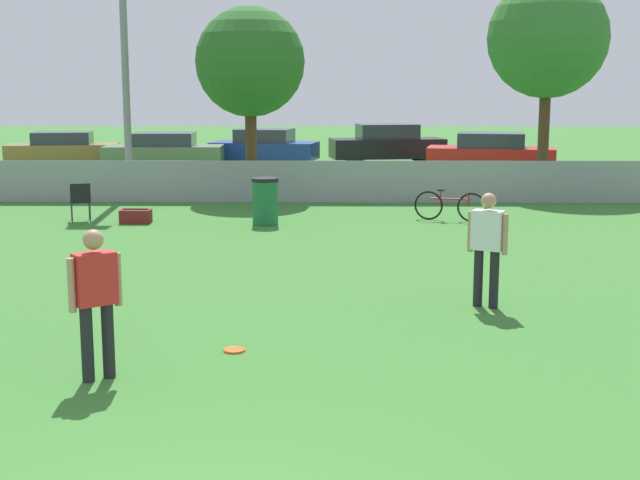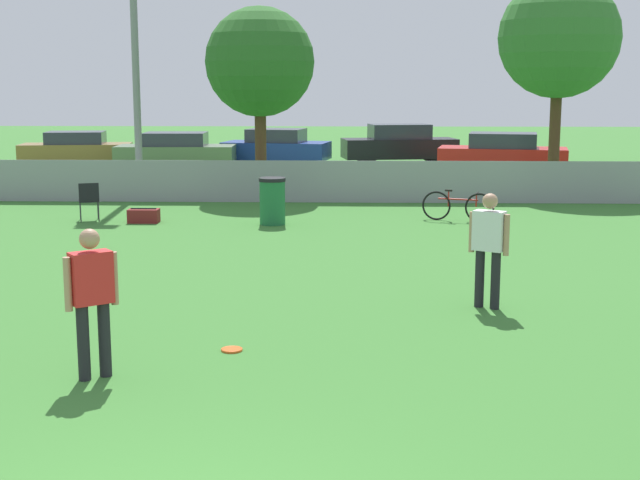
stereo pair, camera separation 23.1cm
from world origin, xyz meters
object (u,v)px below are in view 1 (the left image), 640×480
Objects in this scene: player_defender_red at (96,294)px; trash_bin at (265,201)px; tree_near_pole at (250,63)px; folding_chair_sideline at (80,199)px; parked_car_olive at (164,151)px; parked_car_dark at (387,144)px; tree_far_right at (548,38)px; frisbee_disc at (234,350)px; parked_car_red at (491,153)px; parked_car_blue at (265,147)px; light_pole at (123,9)px; bicycle_sideline at (450,206)px; gear_bag_sideline at (136,216)px; player_receiver_white at (487,241)px; parked_car_tan at (63,149)px.

trash_bin is at bearing 47.65° from player_defender_red.
folding_chair_sideline is (-3.42, -5.03, -3.13)m from tree_near_pole.
parked_car_olive is 8.72m from parked_car_dark.
tree_far_right is 5.87× the size of trash_bin.
parked_car_red is at bearing 72.32° from frisbee_disc.
parked_car_blue is (-0.07, 25.29, -0.26)m from player_defender_red.
light_pole is 8.30× the size of trash_bin.
parked_car_red is at bearing -59.49° from parked_car_dark.
light_pole is 1.41× the size of tree_far_right.
player_defender_red is at bearing -95.67° from bicycle_sideline.
gear_bag_sideline is at bearing -84.07° from parked_car_olive.
player_receiver_white is 1.02× the size of bicycle_sideline.
folding_chair_sideline is at bearing -89.76° from light_pole.
parked_car_red is at bearing -153.20° from folding_chair_sideline.
tree_far_right reaches higher than tree_near_pole.
folding_chair_sideline is at bearing -124.22° from tree_near_pole.
bicycle_sideline is 4.21m from trash_bin.
parked_car_olive is at bearing -172.95° from parked_car_dark.
folding_chair_sideline is 1.33m from gear_bag_sideline.
tree_near_pole is at bearing -55.51° from parked_car_tan.
light_pole is 16.35m from frisbee_disc.
parked_car_dark is 1.00× the size of parked_car_red.
parked_car_dark is (-0.48, 15.06, 0.38)m from bicycle_sideline.
player_defender_red is (-8.66, -17.09, -3.43)m from tree_far_right.
parked_car_blue reaches higher than frisbee_disc.
light_pole is 9.76× the size of folding_chair_sideline.
bicycle_sideline is at bearing -93.57° from parked_car_red.
bicycle_sideline is at bearing -59.30° from parked_car_blue.
tree_far_right reaches higher than parked_car_red.
tree_near_pole is at bearing 98.15° from trash_bin.
light_pole reaches higher than bicycle_sideline.
light_pole is 5.36× the size of player_receiver_white.
bicycle_sideline is 0.37× the size of parked_car_blue.
player_receiver_white is at bearing 117.06° from folding_chair_sideline.
player_defender_red is 1.55× the size of trash_bin.
parked_car_blue reaches higher than gear_bag_sideline.
tree_far_right reaches higher than parked_car_olive.
tree_near_pole reaches higher than parked_car_dark.
player_defender_red is 5.59m from player_receiver_white.
frisbee_disc is 0.05× the size of parked_car_dark.
gear_bag_sideline is 15.08m from parked_car_tan.
tree_near_pole is 12.16m from parked_car_tan.
trash_bin is at bearing 157.29° from folding_chair_sideline.
light_pole reaches higher than trash_bin.
parked_car_dark is at bearing 66.85° from gear_bag_sideline.
parked_car_blue is 8.71m from parked_car_red.
parked_car_red is (3.36, -3.98, -0.04)m from parked_car_dark.
gear_bag_sideline is (-6.53, 7.52, -0.78)m from player_receiver_white.
frisbee_disc is 0.06× the size of parked_car_blue.
folding_chair_sideline is (-3.18, 10.83, -0.41)m from player_defender_red.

